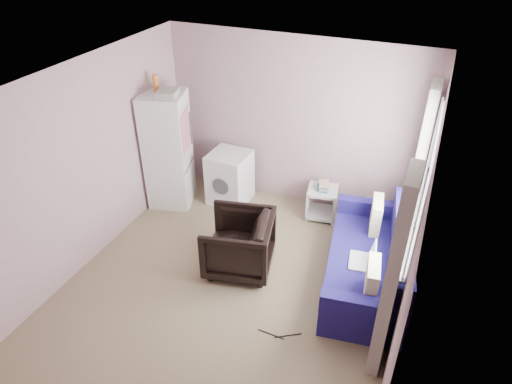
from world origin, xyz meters
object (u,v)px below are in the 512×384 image
(armchair, at_px, (239,241))
(side_table, at_px, (322,200))
(sofa, at_px, (371,265))
(fridge, at_px, (168,150))
(washing_machine, at_px, (230,177))

(armchair, bearing_deg, side_table, 143.42)
(side_table, distance_m, sofa, 1.49)
(armchair, height_order, fridge, fridge)
(side_table, height_order, sofa, sofa)
(armchair, height_order, side_table, armchair)
(washing_machine, xyz_separation_m, side_table, (1.41, 0.13, -0.15))
(side_table, relative_size, sofa, 0.28)
(armchair, relative_size, washing_machine, 1.02)
(washing_machine, distance_m, sofa, 2.56)
(washing_machine, bearing_deg, fridge, -154.37)
(washing_machine, xyz_separation_m, sofa, (2.34, -1.03, -0.10))
(washing_machine, height_order, side_table, washing_machine)
(washing_machine, relative_size, sofa, 0.39)
(fridge, distance_m, sofa, 3.27)
(fridge, xyz_separation_m, washing_machine, (0.81, 0.35, -0.46))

